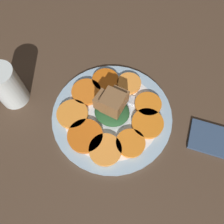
% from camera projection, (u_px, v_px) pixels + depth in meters
% --- Properties ---
extents(table_slab, '(1.20, 1.20, 0.02)m').
position_uv_depth(table_slab, '(112.00, 117.00, 0.55)').
color(table_slab, '#4C3828').
rests_on(table_slab, ground).
extents(plate, '(0.29, 0.29, 0.01)m').
position_uv_depth(plate, '(112.00, 115.00, 0.53)').
color(plate, '#99B7D1').
rests_on(plate, table_slab).
extents(carrot_slice_0, '(0.07, 0.07, 0.01)m').
position_uv_depth(carrot_slice_0, '(105.00, 80.00, 0.56)').
color(carrot_slice_0, '#D55F13').
rests_on(carrot_slice_0, plate).
extents(carrot_slice_1, '(0.07, 0.07, 0.01)m').
position_uv_depth(carrot_slice_1, '(86.00, 92.00, 0.55)').
color(carrot_slice_1, orange).
rests_on(carrot_slice_1, plate).
extents(carrot_slice_2, '(0.07, 0.07, 0.01)m').
position_uv_depth(carrot_slice_2, '(72.00, 114.00, 0.52)').
color(carrot_slice_2, orange).
rests_on(carrot_slice_2, plate).
extents(carrot_slice_3, '(0.08, 0.08, 0.01)m').
position_uv_depth(carrot_slice_3, '(85.00, 136.00, 0.50)').
color(carrot_slice_3, orange).
rests_on(carrot_slice_3, plate).
extents(carrot_slice_4, '(0.07, 0.07, 0.01)m').
position_uv_depth(carrot_slice_4, '(105.00, 150.00, 0.48)').
color(carrot_slice_4, orange).
rests_on(carrot_slice_4, plate).
extents(carrot_slice_5, '(0.07, 0.07, 0.01)m').
position_uv_depth(carrot_slice_5, '(131.00, 143.00, 0.49)').
color(carrot_slice_5, orange).
rests_on(carrot_slice_5, plate).
extents(carrot_slice_6, '(0.07, 0.07, 0.01)m').
position_uv_depth(carrot_slice_6, '(148.00, 123.00, 0.51)').
color(carrot_slice_6, orange).
rests_on(carrot_slice_6, plate).
extents(carrot_slice_7, '(0.07, 0.07, 0.01)m').
position_uv_depth(carrot_slice_7, '(148.00, 104.00, 0.53)').
color(carrot_slice_7, orange).
rests_on(carrot_slice_7, plate).
extents(carrot_slice_8, '(0.06, 0.06, 0.01)m').
position_uv_depth(carrot_slice_8, '(129.00, 83.00, 0.56)').
color(carrot_slice_8, '#F99438').
rests_on(carrot_slice_8, plate).
extents(center_pile, '(0.09, 0.08, 0.07)m').
position_uv_depth(center_pile, '(112.00, 105.00, 0.50)').
color(center_pile, '#235128').
rests_on(center_pile, plate).
extents(fork, '(0.19, 0.04, 0.00)m').
position_uv_depth(fork, '(120.00, 95.00, 0.55)').
color(fork, silver).
rests_on(fork, plate).
extents(water_glass, '(0.07, 0.07, 0.11)m').
position_uv_depth(water_glass, '(7.00, 86.00, 0.51)').
color(water_glass, silver).
rests_on(water_glass, table_slab).
extents(napkin, '(0.13, 0.08, 0.01)m').
position_uv_depth(napkin, '(217.00, 141.00, 0.50)').
color(napkin, '#334766').
rests_on(napkin, table_slab).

